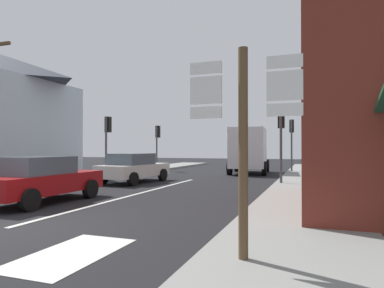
# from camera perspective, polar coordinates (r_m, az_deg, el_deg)

# --- Properties ---
(ground_plane) EXTENTS (80.00, 80.00, 0.00)m
(ground_plane) POSITION_cam_1_polar(r_m,az_deg,el_deg) (16.90, -2.30, -6.59)
(ground_plane) COLOR black
(sidewalk_right) EXTENTS (2.87, 44.00, 0.14)m
(sidewalk_right) POSITION_cam_1_polar(r_m,az_deg,el_deg) (13.71, 18.56, -7.64)
(sidewalk_right) COLOR gray
(sidewalk_right) RESTS_ON ground
(sidewalk_left) EXTENTS (2.87, 44.00, 0.14)m
(sidewalk_left) POSITION_cam_1_polar(r_m,az_deg,el_deg) (18.39, -22.53, -5.84)
(sidewalk_left) COLOR gray
(sidewalk_left) RESTS_ON ground
(lane_centre_stripe) EXTENTS (0.16, 12.00, 0.01)m
(lane_centre_stripe) POSITION_cam_1_polar(r_m,az_deg,el_deg) (13.29, -8.79, -8.17)
(lane_centre_stripe) COLOR silver
(lane_centre_stripe) RESTS_ON ground
(lane_turn_arrow) EXTENTS (1.20, 2.20, 0.01)m
(lane_turn_arrow) POSITION_cam_1_polar(r_m,az_deg,el_deg) (6.17, -19.56, -16.94)
(lane_turn_arrow) COLOR silver
(lane_turn_arrow) RESTS_ON ground
(sedan_near) EXTENTS (1.97, 4.20, 1.47)m
(sedan_near) POSITION_cam_1_polar(r_m,az_deg,el_deg) (11.89, -24.12, -5.35)
(sedan_near) COLOR maroon
(sedan_near) RESTS_ON ground
(sedan_far) EXTENTS (2.29, 4.35, 1.47)m
(sedan_far) POSITION_cam_1_polar(r_m,az_deg,el_deg) (17.41, -9.77, -3.90)
(sedan_far) COLOR beige
(sedan_far) RESTS_ON ground
(delivery_truck) EXTENTS (2.79, 5.14, 3.05)m
(delivery_truck) POSITION_cam_1_polar(r_m,az_deg,el_deg) (23.48, 9.52, -0.89)
(delivery_truck) COLOR silver
(delivery_truck) RESTS_ON ground
(route_sign_post) EXTENTS (1.66, 0.14, 3.20)m
(route_sign_post) POSITION_cam_1_polar(r_m,az_deg,el_deg) (5.00, 8.59, 1.28)
(route_sign_post) COLOR brown
(route_sign_post) RESTS_ON ground
(traffic_light_far_right) EXTENTS (0.30, 0.49, 3.73)m
(traffic_light_far_right) POSITION_cam_1_polar(r_m,az_deg,el_deg) (24.79, 16.34, 1.70)
(traffic_light_far_right) COLOR #47474C
(traffic_light_far_right) RESTS_ON ground
(traffic_light_near_right) EXTENTS (0.30, 0.49, 3.57)m
(traffic_light_near_right) POSITION_cam_1_polar(r_m,az_deg,el_deg) (16.37, 14.70, 2.51)
(traffic_light_near_right) COLOR #47474C
(traffic_light_near_right) RESTS_ON ground
(traffic_light_far_left) EXTENTS (0.30, 0.49, 3.44)m
(traffic_light_far_left) POSITION_cam_1_polar(r_m,az_deg,el_deg) (26.04, -5.79, 1.10)
(traffic_light_far_left) COLOR #47474C
(traffic_light_far_left) RESTS_ON ground
(traffic_light_near_left) EXTENTS (0.30, 0.49, 3.55)m
(traffic_light_near_left) POSITION_cam_1_polar(r_m,az_deg,el_deg) (20.19, -13.96, 1.85)
(traffic_light_near_left) COLOR #47474C
(traffic_light_near_left) RESTS_ON ground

